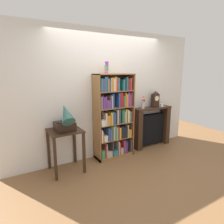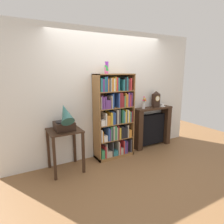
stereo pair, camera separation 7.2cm
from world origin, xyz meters
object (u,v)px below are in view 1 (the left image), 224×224
(cup_stack, at_px, (107,68))
(teacup_with_saucer, at_px, (161,105))
(mantel_clock, at_px, (155,99))
(side_table_left, at_px, (65,140))
(flower_vase, at_px, (143,103))
(bookshelf, at_px, (114,118))
(fireplace_mantel, at_px, (151,127))
(gramophone, at_px, (65,120))

(cup_stack, bearing_deg, teacup_with_saucer, 0.30)
(mantel_clock, bearing_deg, teacup_with_saucer, 0.64)
(side_table_left, height_order, flower_vase, flower_vase)
(mantel_clock, relative_size, flower_vase, 1.38)
(flower_vase, relative_size, teacup_with_saucer, 1.77)
(bookshelf, relative_size, fireplace_mantel, 1.77)
(gramophone, xyz_separation_m, fireplace_mantel, (2.15, 0.23, -0.51))
(side_table_left, bearing_deg, fireplace_mantel, 4.22)
(bookshelf, bearing_deg, side_table_left, -175.24)
(fireplace_mantel, bearing_deg, cup_stack, -178.68)
(bookshelf, bearing_deg, teacup_with_saucer, 2.08)
(fireplace_mantel, relative_size, mantel_clock, 2.59)
(bookshelf, bearing_deg, mantel_clock, 2.34)
(bookshelf, xyz_separation_m, side_table_left, (-1.07, -0.09, -0.26))
(mantel_clock, bearing_deg, fireplace_mantel, 161.30)
(gramophone, bearing_deg, side_table_left, 90.00)
(bookshelf, height_order, flower_vase, bookshelf)
(cup_stack, bearing_deg, side_table_left, -171.90)
(gramophone, relative_size, flower_vase, 1.92)
(mantel_clock, xyz_separation_m, flower_vase, (-0.36, -0.00, -0.07))
(cup_stack, distance_m, side_table_left, 1.57)
(gramophone, distance_m, flower_vase, 1.87)
(cup_stack, bearing_deg, fireplace_mantel, 1.32)
(bookshelf, height_order, side_table_left, bookshelf)
(mantel_clock, distance_m, flower_vase, 0.36)
(flower_vase, bearing_deg, mantel_clock, 0.25)
(side_table_left, xyz_separation_m, teacup_with_saucer, (2.43, 0.14, 0.40))
(fireplace_mantel, height_order, mantel_clock, mantel_clock)
(cup_stack, height_order, fireplace_mantel, cup_stack)
(cup_stack, distance_m, fireplace_mantel, 1.85)
(fireplace_mantel, height_order, teacup_with_saucer, teacup_with_saucer)
(side_table_left, bearing_deg, bookshelf, 4.76)
(gramophone, distance_m, fireplace_mantel, 2.22)
(bookshelf, xyz_separation_m, cup_stack, (-0.15, 0.04, 1.00))
(cup_stack, relative_size, side_table_left, 0.30)
(side_table_left, distance_m, fireplace_mantel, 2.16)
(mantel_clock, height_order, flower_vase, mantel_clock)
(fireplace_mantel, bearing_deg, teacup_with_saucer, -4.20)
(gramophone, distance_m, mantel_clock, 2.23)
(cup_stack, height_order, gramophone, cup_stack)
(bookshelf, bearing_deg, cup_stack, 164.33)
(fireplace_mantel, distance_m, flower_vase, 0.66)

